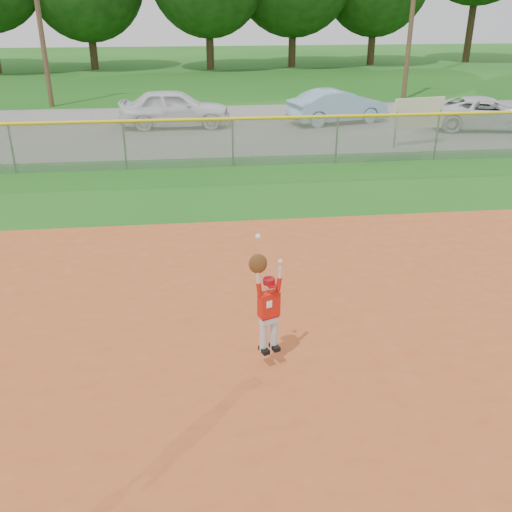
{
  "coord_description": "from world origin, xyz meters",
  "views": [
    {
      "loc": [
        -1.37,
        -7.69,
        4.89
      ],
      "look_at": [
        -0.38,
        0.61,
        1.1
      ],
      "focal_mm": 40.0,
      "sensor_mm": 36.0,
      "label": 1
    }
  ],
  "objects_px": {
    "sponsor_sign": "(419,115)",
    "ballplayer": "(267,303)",
    "car_white_a": "(175,108)",
    "car_white_b": "(486,113)",
    "car_blue": "(338,106)"
  },
  "relations": [
    {
      "from": "car_white_a",
      "to": "car_blue",
      "type": "height_order",
      "value": "car_white_a"
    },
    {
      "from": "sponsor_sign",
      "to": "car_blue",
      "type": "bearing_deg",
      "value": 111.98
    },
    {
      "from": "car_white_b",
      "to": "car_blue",
      "type": "bearing_deg",
      "value": 80.26
    },
    {
      "from": "sponsor_sign",
      "to": "ballplayer",
      "type": "bearing_deg",
      "value": -119.26
    },
    {
      "from": "car_white_a",
      "to": "car_white_b",
      "type": "distance_m",
      "value": 12.63
    },
    {
      "from": "car_white_a",
      "to": "ballplayer",
      "type": "relative_size",
      "value": 2.47
    },
    {
      "from": "ballplayer",
      "to": "car_blue",
      "type": "bearing_deg",
      "value": 72.64
    },
    {
      "from": "car_blue",
      "to": "ballplayer",
      "type": "distance_m",
      "value": 17.98
    },
    {
      "from": "car_blue",
      "to": "sponsor_sign",
      "type": "relative_size",
      "value": 2.18
    },
    {
      "from": "car_blue",
      "to": "sponsor_sign",
      "type": "bearing_deg",
      "value": -173.11
    },
    {
      "from": "car_white_b",
      "to": "sponsor_sign",
      "type": "xyz_separation_m",
      "value": [
        -3.87,
        -2.48,
        0.48
      ]
    },
    {
      "from": "car_white_a",
      "to": "ballplayer",
      "type": "xyz_separation_m",
      "value": [
        1.47,
        -17.11,
        0.27
      ]
    },
    {
      "from": "car_white_b",
      "to": "sponsor_sign",
      "type": "height_order",
      "value": "sponsor_sign"
    },
    {
      "from": "car_white_a",
      "to": "sponsor_sign",
      "type": "bearing_deg",
      "value": -116.19
    },
    {
      "from": "car_white_b",
      "to": "sponsor_sign",
      "type": "relative_size",
      "value": 2.35
    }
  ]
}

